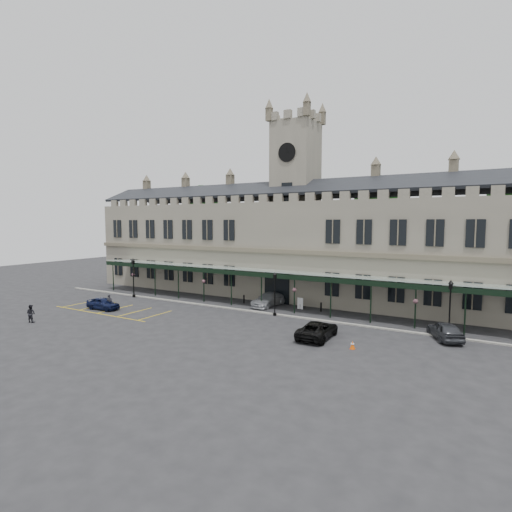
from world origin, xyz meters
The scene contains 21 objects.
ground centered at (0.00, 0.00, 0.00)m, with size 140.00×140.00×0.00m, color #232325.
station_building centered at (0.00, 15.91, 6.47)m, with size 60.00×10.36×17.30m.
clock_tower centered at (0.00, 16.00, 13.11)m, with size 5.60×5.60×24.80m.
canopy centered at (0.00, 7.46, 2.40)m, with size 50.00×4.10×4.30m.
kerb centered at (0.00, 5.50, 0.06)m, with size 60.00×0.40×0.12m, color gray.
parking_markings centered at (-14.00, -1.50, 0.00)m, with size 16.00×6.00×0.01m, color gold, non-canonical shape.
tree_behind_left centered at (-22.00, 25.00, 12.81)m, with size 6.00×6.00×16.00m.
tree_behind_mid centered at (8.00, 25.00, 12.81)m, with size 6.00×6.00×16.00m.
lamp_post_left centered at (-17.57, 5.00, 2.98)m, with size 0.48×0.48×5.03m.
lamp_post_mid centered at (2.72, 5.17, 2.70)m, with size 0.43×0.43×4.55m.
lamp_post_right centered at (18.95, 5.14, 2.92)m, with size 0.47×0.47×4.93m.
traffic_cone centered at (12.85, -1.45, 0.31)m, with size 0.40×0.40×0.63m.
sign_board centered at (3.72, 9.36, 0.61)m, with size 0.73×0.19×1.26m.
bollard_left centered at (-3.37, 8.94, 0.49)m, with size 0.18×0.18×0.99m, color black.
bollard_right centered at (6.17, 9.34, 0.49)m, with size 0.18×0.18×0.99m, color black.
car_left_a centered at (-15.00, -1.81, 0.68)m, with size 1.61×3.99×1.36m, color black.
car_taxi centered at (-0.07, 8.99, 0.76)m, with size 2.12×5.22×1.52m, color #A2A5AA.
car_van centered at (9.47, -0.09, 0.71)m, with size 2.35×5.10×1.42m, color black.
car_right_a centered at (18.69, 4.84, 0.76)m, with size 1.79×4.44×1.51m, color #303236.
person_a centered at (-14.29, -1.53, 0.83)m, with size 0.60×0.40×1.65m, color black.
person_b centered at (-16.27, -9.10, 0.86)m, with size 0.84×0.65×1.72m, color black.
Camera 1 is at (21.43, -30.76, 9.69)m, focal length 28.00 mm.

